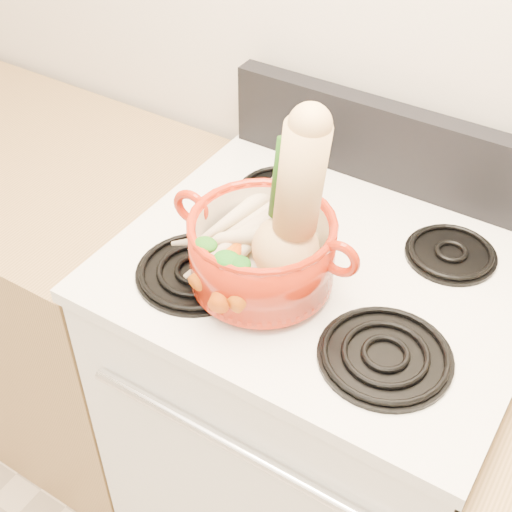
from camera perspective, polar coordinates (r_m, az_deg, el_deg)
The scene contains 24 objects.
wall_back at distance 1.44m, azimuth 13.54°, elevation 18.03°, with size 3.50×0.02×2.60m, color beige.
stove_body at distance 1.72m, azimuth 4.64°, elevation -12.77°, with size 0.76×0.65×0.92m, color white.
cooktop at distance 1.36m, azimuth 5.70°, elevation -0.96°, with size 0.78×0.67×0.03m, color silver.
control_backsplash at distance 1.52m, azimuth 11.30°, elevation 8.47°, with size 0.76×0.05×0.18m, color black.
oven_handle at distance 1.28m, azimuth -2.11°, elevation -14.86°, with size 0.02×0.02×0.60m, color silver.
burner_front_left at distance 1.32m, azimuth -4.82°, elevation -1.20°, with size 0.22×0.22×0.02m, color black.
burner_front_right at distance 1.19m, azimuth 10.31°, elevation -7.78°, with size 0.22×0.22×0.02m, color black.
burner_back_left at distance 1.51m, azimuth 1.86°, elevation 5.33°, with size 0.17×0.17×0.02m, color black.
burner_back_right at distance 1.40m, azimuth 15.34°, elevation 0.28°, with size 0.17×0.17×0.02m, color black.
dutch_oven at distance 1.24m, azimuth 0.49°, elevation 0.42°, with size 0.26×0.26×0.13m, color #A01E09.
pot_handle_left at distance 1.28m, azimuth -5.23°, elevation 3.93°, with size 0.07×0.07×0.02m, color #A01E09.
pot_handle_right at distance 1.17m, azimuth 6.73°, elevation -0.23°, with size 0.07×0.07×0.02m, color #A01E09.
squash at distance 1.16m, azimuth 2.54°, elevation 4.35°, with size 0.13×0.13×0.31m, color tan, non-canonical shape.
leek at distance 1.19m, azimuth 1.88°, elevation 3.98°, with size 0.04×0.04×0.26m, color silver.
ginger at distance 1.31m, azimuth 3.57°, elevation 1.76°, with size 0.07×0.05×0.04m, color #D2C081.
parsnip_0 at distance 1.27m, azimuth -0.85°, elevation 0.79°, with size 0.04×0.04×0.22m, color beige.
parsnip_1 at distance 1.28m, azimuth -1.94°, elevation 1.13°, with size 0.05×0.05×0.22m, color beige.
parsnip_2 at distance 1.31m, azimuth 0.32°, elevation 2.68°, with size 0.04×0.04×0.18m, color beige.
parsnip_3 at distance 1.27m, azimuth -2.98°, elevation 1.51°, with size 0.04×0.04×0.17m, color beige.
parsnip_4 at distance 1.31m, azimuth -0.01°, elevation 3.23°, with size 0.04×0.04×0.22m, color beige.
parsnip_5 at distance 1.30m, azimuth -1.18°, elevation 3.63°, with size 0.05×0.05×0.24m, color beige.
carrot_0 at distance 1.23m, azimuth -1.98°, elevation -1.11°, with size 0.04×0.04×0.18m, color #CA450A.
carrot_1 at distance 1.25m, azimuth -2.62°, elevation -0.28°, with size 0.03×0.03×0.15m, color #BD5409.
carrot_2 at distance 1.20m, azimuth 0.70°, elevation -1.77°, with size 0.03×0.03×0.16m, color #C55E09.
Camera 1 is at (0.42, 0.48, 1.85)m, focal length 50.00 mm.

